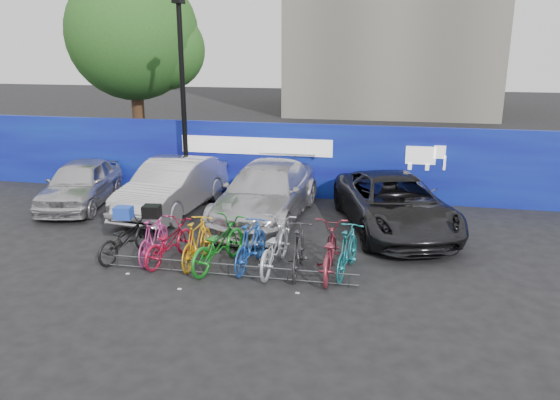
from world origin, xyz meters
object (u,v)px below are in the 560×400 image
(car_0, at_px, (81,183))
(car_3, at_px, (394,204))
(bike_2, at_px, (169,242))
(bike_7, at_px, (298,250))
(lamppost, at_px, (183,95))
(bike_5, at_px, (251,245))
(bike_rack, at_px, (228,270))
(bike_0, at_px, (126,238))
(car_1, at_px, (173,186))
(tree, at_px, (139,37))
(bike_1, at_px, (154,238))
(bike_3, at_px, (197,242))
(car_2, at_px, (266,193))
(bike_9, at_px, (348,251))
(bike_8, at_px, (329,251))
(bike_4, at_px, (218,244))
(bike_6, at_px, (274,246))

(car_0, xyz_separation_m, car_3, (9.46, -0.41, 0.03))
(bike_2, relative_size, bike_7, 1.00)
(lamppost, xyz_separation_m, bike_5, (3.56, -5.43, -2.72))
(bike_rack, height_order, bike_0, bike_0)
(bike_rack, distance_m, car_0, 7.38)
(car_3, bearing_deg, bike_0, -168.77)
(lamppost, bearing_deg, car_1, -82.53)
(tree, distance_m, bike_1, 12.03)
(bike_rack, height_order, bike_2, bike_2)
(car_1, relative_size, bike_3, 2.64)
(lamppost, bearing_deg, bike_5, -56.73)
(car_1, height_order, bike_1, car_1)
(lamppost, height_order, car_1, lamppost)
(car_2, height_order, bike_9, car_2)
(bike_0, bearing_deg, bike_1, -162.74)
(bike_2, bearing_deg, car_2, -99.75)
(bike_2, distance_m, bike_5, 1.94)
(bike_2, xyz_separation_m, bike_8, (3.67, 0.02, 0.07))
(bike_4, xyz_separation_m, bike_9, (2.86, 0.20, -0.01))
(bike_4, bearing_deg, bike_5, -157.88)
(bike_8, bearing_deg, car_2, -59.86)
(bike_4, bearing_deg, car_3, -123.77)
(bike_6, bearing_deg, bike_0, 3.96)
(bike_8, bearing_deg, bike_0, -1.94)
(bike_5, bearing_deg, bike_8, -172.70)
(bike_2, bearing_deg, car_0, -27.24)
(car_0, height_order, car_2, car_2)
(car_0, bearing_deg, bike_8, -35.47)
(bike_4, bearing_deg, bike_6, -159.37)
(bike_6, bearing_deg, bike_2, 4.94)
(car_0, height_order, bike_0, car_0)
(car_1, distance_m, bike_7, 5.81)
(car_3, height_order, bike_8, car_3)
(car_2, xyz_separation_m, bike_5, (0.46, -3.52, -0.23))
(tree, bearing_deg, bike_0, -67.76)
(bike_0, bearing_deg, car_0, -33.15)
(bike_rack, bearing_deg, bike_3, 148.63)
(bike_2, relative_size, bike_5, 0.99)
(tree, height_order, bike_8, tree)
(car_2, distance_m, bike_7, 3.91)
(bike_rack, relative_size, bike_6, 2.69)
(bike_0, bearing_deg, car_3, -137.15)
(tree, relative_size, bike_5, 4.28)
(bike_0, relative_size, bike_1, 1.07)
(tree, distance_m, car_0, 7.77)
(car_3, height_order, bike_3, car_3)
(bike_8, bearing_deg, lamppost, -47.44)
(bike_rack, xyz_separation_m, bike_8, (2.10, 0.57, 0.38))
(bike_8, bearing_deg, bike_6, -3.52)
(bike_3, height_order, bike_6, bike_6)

